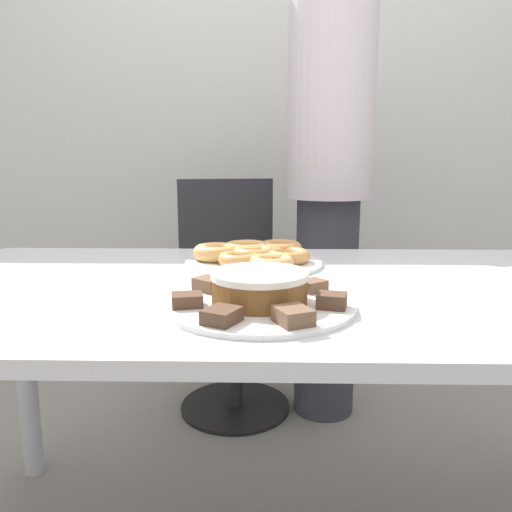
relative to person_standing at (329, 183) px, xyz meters
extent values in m
cube|color=silver|center=(-0.17, 0.72, 0.39)|extent=(8.00, 0.05, 2.60)
cube|color=silver|center=(-0.17, -0.81, -0.20)|extent=(1.73, 0.87, 0.03)
cylinder|color=silver|center=(-0.98, -0.44, -0.56)|extent=(0.06, 0.06, 0.69)
cylinder|color=#383842|center=(0.00, 0.00, -0.48)|extent=(0.24, 0.24, 0.85)
cylinder|color=silver|center=(0.00, 0.00, 0.28)|extent=(0.31, 0.31, 0.67)
cylinder|color=black|center=(-0.36, 0.00, -0.90)|extent=(0.44, 0.44, 0.01)
cylinder|color=#262626|center=(-0.36, 0.00, -0.67)|extent=(0.06, 0.06, 0.44)
cube|color=#2D2D33|center=(-0.36, 0.00, -0.43)|extent=(0.53, 0.53, 0.04)
cube|color=#2D2D33|center=(-0.40, 0.20, -0.20)|extent=(0.39, 0.12, 0.42)
cylinder|color=white|center=(-0.24, -1.00, -0.18)|extent=(0.35, 0.35, 0.01)
cylinder|color=white|center=(-0.26, -0.62, -0.18)|extent=(0.35, 0.35, 0.01)
cylinder|color=brown|center=(-0.24, -1.00, -0.15)|extent=(0.17, 0.17, 0.05)
cylinder|color=white|center=(-0.24, -1.00, -0.12)|extent=(0.18, 0.18, 0.01)
cube|color=brown|center=(-0.19, -1.11, -0.16)|extent=(0.07, 0.08, 0.03)
cube|color=#513828|center=(-0.12, -1.03, -0.16)|extent=(0.06, 0.05, 0.03)
cube|color=brown|center=(-0.14, -0.91, -0.16)|extent=(0.06, 0.06, 0.02)
cube|color=brown|center=(-0.24, -0.86, -0.16)|extent=(0.04, 0.05, 0.02)
cube|color=brown|center=(-0.34, -0.91, -0.16)|extent=(0.07, 0.07, 0.03)
cube|color=#513828|center=(-0.37, -1.02, -0.16)|extent=(0.06, 0.06, 0.02)
cube|color=#513828|center=(-0.30, -1.11, -0.16)|extent=(0.07, 0.07, 0.02)
torus|color=#C68447|center=(-0.26, -0.62, -0.16)|extent=(0.11, 0.11, 0.04)
torus|color=#C68447|center=(-0.19, -0.54, -0.15)|extent=(0.12, 0.12, 0.04)
torus|color=tan|center=(-0.28, -0.56, -0.15)|extent=(0.13, 0.13, 0.04)
torus|color=tan|center=(-0.36, -0.60, -0.15)|extent=(0.12, 0.12, 0.04)
torus|color=#D18E4C|center=(-0.30, -0.66, -0.16)|extent=(0.11, 0.11, 0.03)
torus|color=#E5AD66|center=(-0.22, -0.69, -0.16)|extent=(0.11, 0.11, 0.03)
torus|color=#D18E4C|center=(-0.18, -0.63, -0.16)|extent=(0.12, 0.12, 0.03)
camera|label=1|loc=(-0.23, -1.88, 0.08)|focal=35.00mm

